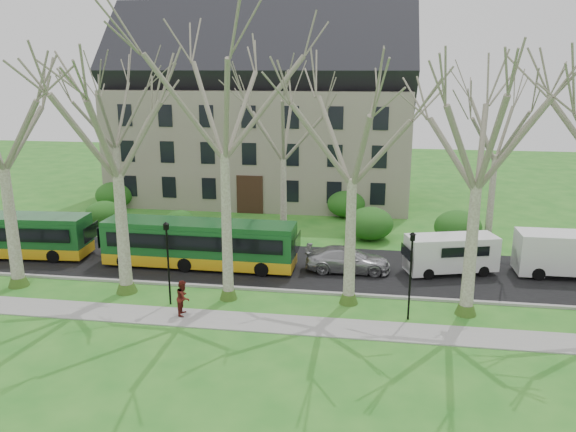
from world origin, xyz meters
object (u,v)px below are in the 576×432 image
object	(u,v)px
sedan	(348,259)
van_b	(570,255)
bus_follow	(199,243)
van_a	(451,255)
pedestrian_b	(183,298)
bus_lead	(1,235)

from	to	relation	value
sedan	van_b	bearing A→B (deg)	-86.85
bus_follow	sedan	size ratio (longest dim) A/B	2.32
van_a	van_b	xyz separation A→B (m)	(6.70, 0.53, 0.15)
van_a	pedestrian_b	distance (m)	15.76
bus_lead	van_b	size ratio (longest dim) A/B	1.91
pedestrian_b	sedan	bearing A→B (deg)	-51.17
van_a	pedestrian_b	world-z (taller)	van_a
van_b	pedestrian_b	xyz separation A→B (m)	(-20.33, -8.45, -0.41)
bus_lead	van_b	distance (m)	34.84
bus_follow	sedan	xyz separation A→B (m)	(8.93, 0.50, -0.73)
bus_follow	van_a	bearing A→B (deg)	4.89
sedan	van_a	bearing A→B (deg)	-86.16
bus_follow	van_a	xyz separation A→B (m)	(14.92, 1.10, -0.32)
bus_lead	bus_follow	bearing A→B (deg)	-3.92
bus_lead	pedestrian_b	xyz separation A→B (m)	(14.47, -6.83, -0.53)
bus_follow	van_b	size ratio (longest dim) A/B	1.98
bus_lead	pedestrian_b	bearing A→B (deg)	-29.12
sedan	pedestrian_b	distance (m)	10.57
van_a	pedestrian_b	size ratio (longest dim) A/B	2.97
bus_lead	van_b	bearing A→B (deg)	-1.19
bus_lead	pedestrian_b	size ratio (longest dim) A/B	6.43
bus_follow	van_b	xyz separation A→B (m)	(21.62, 1.63, -0.17)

